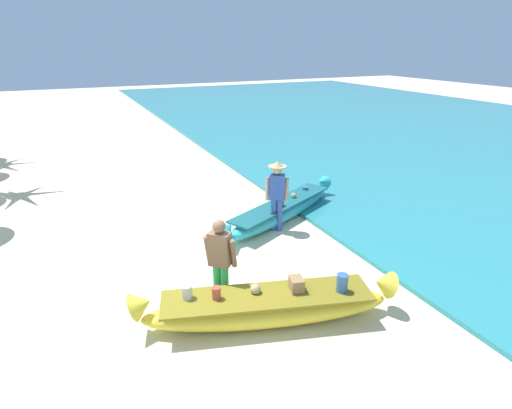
# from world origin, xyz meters

# --- Properties ---
(ground_plane) EXTENTS (80.00, 80.00, 0.00)m
(ground_plane) POSITION_xyz_m (0.00, 0.00, 0.00)
(ground_plane) COLOR beige
(sea) EXTENTS (24.00, 56.00, 0.10)m
(sea) POSITION_xyz_m (15.82, 8.00, 0.05)
(sea) COLOR teal
(sea) RESTS_ON ground
(boat_yellow_foreground) EXTENTS (4.30, 1.87, 0.83)m
(boat_yellow_foreground) POSITION_xyz_m (1.04, -0.83, 0.29)
(boat_yellow_foreground) COLOR yellow
(boat_yellow_foreground) RESTS_ON ground
(boat_cyan_midground) EXTENTS (4.23, 2.45, 0.74)m
(boat_cyan_midground) POSITION_xyz_m (3.27, 2.78, 0.26)
(boat_cyan_midground) COLOR #33B2BC
(boat_cyan_midground) RESTS_ON ground
(person_vendor_hatted) EXTENTS (0.58, 0.46, 1.75)m
(person_vendor_hatted) POSITION_xyz_m (2.84, 2.29, 1.01)
(person_vendor_hatted) COLOR #3D5BA8
(person_vendor_hatted) RESTS_ON ground
(person_tourist_customer) EXTENTS (0.53, 0.53, 1.62)m
(person_tourist_customer) POSITION_xyz_m (0.53, -0.06, 0.91)
(person_tourist_customer) COLOR green
(person_tourist_customer) RESTS_ON ground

